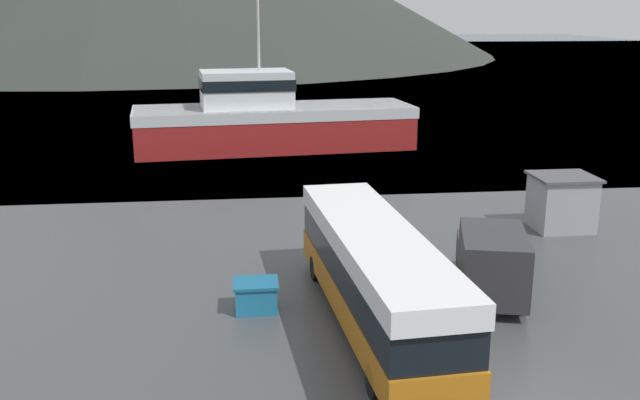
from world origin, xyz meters
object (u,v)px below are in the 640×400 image
delivery_van (491,261)px  storage_bin (256,296)px  tour_bus (375,272)px  fishing_boat (270,118)px  dock_kiosk (562,202)px

delivery_van → storage_bin: delivery_van is taller
tour_bus → fishing_boat: 30.16m
storage_bin → tour_bus: bearing=-22.6°
delivery_van → fishing_boat: 28.98m
dock_kiosk → delivery_van: bearing=-128.9°
delivery_van → dock_kiosk: 9.43m
fishing_boat → dock_kiosk: 24.30m
tour_bus → delivery_van: size_ratio=2.19×
fishing_boat → storage_bin: fishing_boat is taller
tour_bus → fishing_boat: (-1.97, 30.09, 0.39)m
tour_bus → storage_bin: (-3.71, 1.55, -1.28)m
tour_bus → fishing_boat: bearing=89.4°
fishing_boat → storage_bin: 28.65m
delivery_van → storage_bin: size_ratio=3.73×
storage_bin → dock_kiosk: bearing=28.5°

